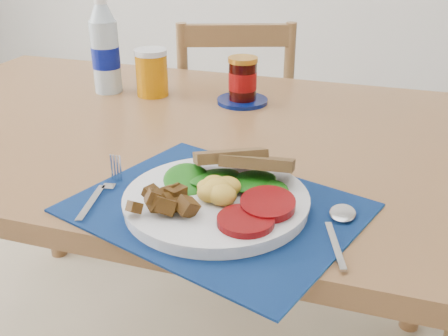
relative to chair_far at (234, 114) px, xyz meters
name	(u,v)px	position (x,y,z in m)	size (l,w,h in m)	color
table	(162,157)	(0.02, -0.65, 0.12)	(1.40, 0.90, 0.75)	brown
chair_far	(234,114)	(0.00, 0.00, 0.00)	(0.50, 0.49, 1.07)	brown
placemat	(216,208)	(0.26, -0.97, 0.21)	(0.43, 0.34, 0.00)	black
breakfast_plate	(212,196)	(0.26, -0.97, 0.23)	(0.29, 0.29, 0.07)	silver
fork	(103,192)	(0.07, -0.99, 0.21)	(0.03, 0.16, 0.00)	#B2B5BA
spoon	(340,223)	(0.46, -0.96, 0.21)	(0.05, 0.17, 0.01)	#B2B5BA
water_bottle	(105,51)	(-0.21, -0.47, 0.31)	(0.07, 0.07, 0.25)	#ADBFCC
juice_glass	(152,74)	(-0.08, -0.46, 0.26)	(0.08, 0.08, 0.11)	#C17005
jam_on_saucer	(243,83)	(0.16, -0.45, 0.25)	(0.13, 0.13, 0.11)	#04114E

